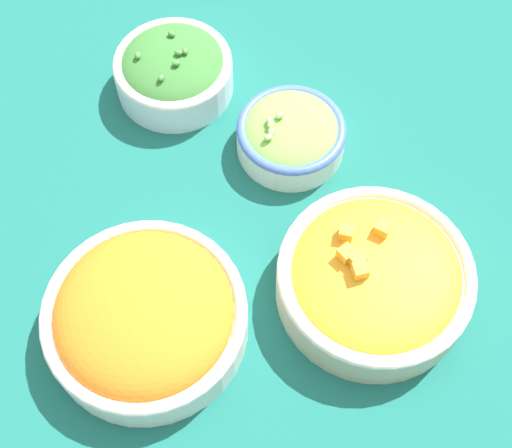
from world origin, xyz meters
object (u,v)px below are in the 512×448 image
bowl_broccoli (173,70)px  bowl_carrots (145,316)px  bowl_lettuce (291,134)px  bowl_squash (374,278)px

bowl_broccoli → bowl_carrots: bowl_carrots is taller
bowl_broccoli → bowl_carrots: size_ratio=0.70×
bowl_lettuce → bowl_squash: bearing=-161.1°
bowl_squash → bowl_carrots: size_ratio=0.98×
bowl_broccoli → bowl_squash: 0.34m
bowl_broccoli → bowl_squash: size_ratio=0.71×
bowl_broccoli → bowl_lettuce: bearing=-127.4°
bowl_broccoli → bowl_lettuce: (-0.10, -0.13, -0.01)m
bowl_squash → bowl_broccoli: bearing=34.1°
bowl_broccoli → bowl_squash: bowl_squash is taller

